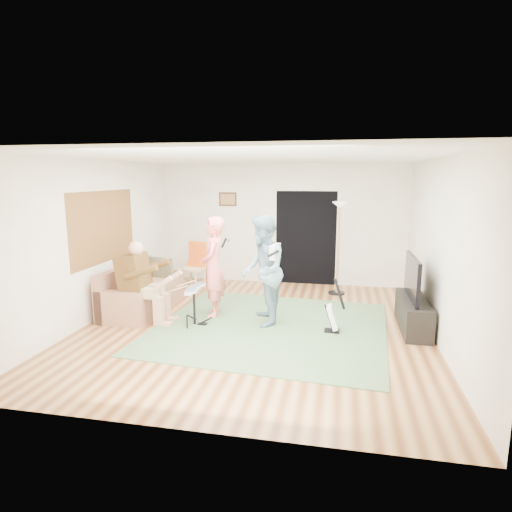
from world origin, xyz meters
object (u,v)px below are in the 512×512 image
at_px(guitarist, 263,271).
at_px(dining_chair, 194,273).
at_px(sofa, 140,294).
at_px(television, 412,277).
at_px(tv_cabinet, 413,314).
at_px(drum_kit, 194,308).
at_px(guitar_spare, 333,317).
at_px(singer, 213,267).
at_px(torchiere_lamp, 339,232).

distance_m(guitarist, dining_chair, 2.69).
relative_size(sofa, television, 1.69).
height_order(tv_cabinet, television, television).
height_order(drum_kit, television, television).
bearing_deg(drum_kit, guitar_spare, 2.54).
bearing_deg(singer, dining_chair, -159.13).
distance_m(guitar_spare, torchiere_lamp, 2.53).
xyz_separation_m(sofa, torchiere_lamp, (3.56, 1.75, 1.04)).
distance_m(singer, guitarist, 0.96).
relative_size(guitar_spare, television, 0.73).
xyz_separation_m(torchiere_lamp, tv_cabinet, (1.23, -1.90, -1.06)).
relative_size(torchiere_lamp, television, 1.60).
bearing_deg(sofa, drum_kit, -26.75).
bearing_deg(dining_chair, torchiere_lamp, 19.36).
bearing_deg(dining_chair, drum_kit, -56.01).
distance_m(sofa, television, 4.78).
relative_size(singer, guitarist, 0.96).
xyz_separation_m(sofa, guitarist, (2.38, -0.38, 0.63)).
distance_m(sofa, dining_chair, 1.58).
bearing_deg(drum_kit, torchiere_lamp, 46.54).
distance_m(drum_kit, singer, 0.81).
height_order(drum_kit, dining_chair, dining_chair).
relative_size(drum_kit, guitarist, 0.37).
relative_size(dining_chair, television, 0.86).
xyz_separation_m(guitar_spare, television, (1.21, 0.41, 0.60)).
height_order(guitarist, dining_chair, guitarist).
height_order(sofa, guitar_spare, guitar_spare).
height_order(dining_chair, tv_cabinet, dining_chair).
distance_m(guitarist, torchiere_lamp, 2.47).
height_order(guitarist, television, guitarist).
bearing_deg(guitarist, sofa, -112.50).
relative_size(singer, television, 1.46).
xyz_separation_m(guitar_spare, torchiere_lamp, (0.03, 2.30, 1.06)).
xyz_separation_m(drum_kit, dining_chair, (-0.76, 2.14, 0.08)).
height_order(sofa, dining_chair, dining_chair).
bearing_deg(sofa, guitar_spare, -8.85).
bearing_deg(torchiere_lamp, drum_kit, -133.46).
bearing_deg(tv_cabinet, dining_chair, 159.05).
distance_m(singer, television, 3.28).
distance_m(guitarist, guitar_spare, 1.34).
height_order(guitarist, torchiere_lamp, torchiere_lamp).
distance_m(guitarist, television, 2.37).
bearing_deg(dining_chair, guitar_spare, -19.74).
height_order(sofa, torchiere_lamp, torchiere_lamp).
distance_m(drum_kit, tv_cabinet, 3.54).
bearing_deg(torchiere_lamp, television, -58.18).
height_order(guitar_spare, television, television).
distance_m(dining_chair, tv_cabinet, 4.56).
bearing_deg(television, guitarist, -174.25).
bearing_deg(television, guitar_spare, -161.43).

